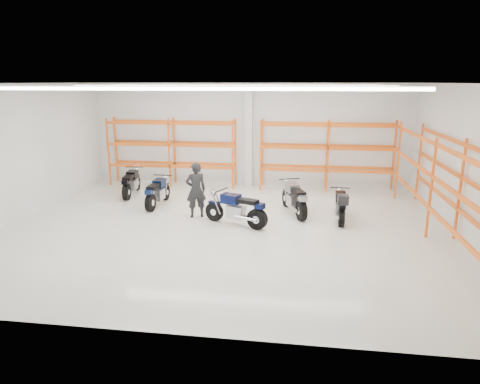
# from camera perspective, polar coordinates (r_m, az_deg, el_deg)

# --- Properties ---
(ground) EXTENTS (14.00, 14.00, 0.00)m
(ground) POSITION_cam_1_polar(r_m,az_deg,el_deg) (13.74, -1.78, -4.82)
(ground) COLOR beige
(ground) RESTS_ON ground
(room_shell) EXTENTS (14.02, 12.02, 4.51)m
(room_shell) POSITION_cam_1_polar(r_m,az_deg,el_deg) (13.06, -1.87, 8.94)
(room_shell) COLOR white
(room_shell) RESTS_ON ground
(motorcycle_main) EXTENTS (2.18, 1.11, 1.13)m
(motorcycle_main) POSITION_cam_1_polar(r_m,az_deg,el_deg) (13.81, -0.26, -2.42)
(motorcycle_main) COLOR black
(motorcycle_main) RESTS_ON ground
(motorcycle_back_a) EXTENTS (0.74, 2.23, 1.09)m
(motorcycle_back_a) POSITION_cam_1_polar(r_m,az_deg,el_deg) (18.02, -14.33, 1.11)
(motorcycle_back_a) COLOR black
(motorcycle_back_a) RESTS_ON ground
(motorcycle_back_b) EXTENTS (0.73, 2.20, 1.08)m
(motorcycle_back_b) POSITION_cam_1_polar(r_m,az_deg,el_deg) (16.27, -11.00, -0.15)
(motorcycle_back_b) COLOR black
(motorcycle_back_b) RESTS_ON ground
(motorcycle_back_c) EXTENTS (1.04, 2.26, 1.15)m
(motorcycle_back_c) POSITION_cam_1_polar(r_m,az_deg,el_deg) (15.12, 7.29, -0.99)
(motorcycle_back_c) COLOR black
(motorcycle_back_c) RESTS_ON ground
(motorcycle_back_d) EXTENTS (0.68, 2.13, 1.10)m
(motorcycle_back_d) POSITION_cam_1_polar(r_m,az_deg,el_deg) (14.63, 13.28, -1.84)
(motorcycle_back_d) COLOR black
(motorcycle_back_d) RESTS_ON ground
(standing_man) EXTENTS (0.83, 0.70, 1.92)m
(standing_man) POSITION_cam_1_polar(r_m,az_deg,el_deg) (14.66, -5.90, 0.27)
(standing_man) COLOR black
(standing_man) RESTS_ON ground
(structural_column) EXTENTS (0.32, 0.32, 4.50)m
(structural_column) POSITION_cam_1_polar(r_m,az_deg,el_deg) (18.87, 1.17, 7.51)
(structural_column) COLOR white
(structural_column) RESTS_ON ground
(pallet_racking_back_left) EXTENTS (5.67, 0.87, 3.00)m
(pallet_racking_back_left) POSITION_cam_1_polar(r_m,az_deg,el_deg) (19.30, -9.09, 6.10)
(pallet_racking_back_left) COLOR orange
(pallet_racking_back_left) RESTS_ON ground
(pallet_racking_back_right) EXTENTS (5.67, 0.87, 3.00)m
(pallet_racking_back_right) POSITION_cam_1_polar(r_m,az_deg,el_deg) (18.50, 11.60, 5.63)
(pallet_racking_back_right) COLOR orange
(pallet_racking_back_right) RESTS_ON ground
(pallet_racking_side) EXTENTS (0.87, 9.07, 3.00)m
(pallet_racking_side) POSITION_cam_1_polar(r_m,az_deg,el_deg) (13.74, 25.86, 1.57)
(pallet_racking_side) COLOR orange
(pallet_racking_side) RESTS_ON ground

